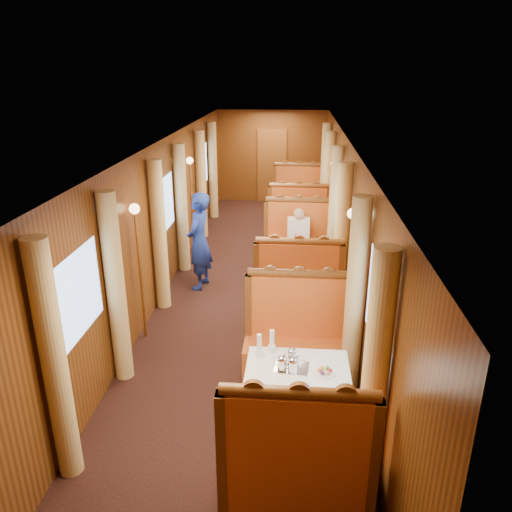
# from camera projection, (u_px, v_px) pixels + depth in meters

# --- Properties ---
(floor) EXTENTS (3.00, 12.00, 0.01)m
(floor) POSITION_uv_depth(u_px,v_px,m) (254.00, 288.00, 8.65)
(floor) COLOR black
(floor) RESTS_ON ground
(ceiling) EXTENTS (3.00, 12.00, 0.01)m
(ceiling) POSITION_uv_depth(u_px,v_px,m) (253.00, 142.00, 7.76)
(ceiling) COLOR silver
(ceiling) RESTS_ON wall_left
(wall_far) EXTENTS (3.00, 0.01, 2.50)m
(wall_far) POSITION_uv_depth(u_px,v_px,m) (272.00, 157.00, 13.79)
(wall_far) COLOR brown
(wall_far) RESTS_ON floor
(wall_left) EXTENTS (0.01, 12.00, 2.50)m
(wall_left) POSITION_uv_depth(u_px,v_px,m) (164.00, 217.00, 8.32)
(wall_left) COLOR brown
(wall_left) RESTS_ON floor
(wall_right) EXTENTS (0.01, 12.00, 2.50)m
(wall_right) POSITION_uv_depth(u_px,v_px,m) (345.00, 221.00, 8.09)
(wall_right) COLOR brown
(wall_right) RESTS_ON floor
(doorway_far) EXTENTS (0.80, 0.04, 2.00)m
(doorway_far) POSITION_uv_depth(u_px,v_px,m) (272.00, 166.00, 13.85)
(doorway_far) COLOR brown
(doorway_far) RESTS_ON floor
(table_near) EXTENTS (1.05, 0.72, 0.75)m
(table_near) POSITION_uv_depth(u_px,v_px,m) (297.00, 398.00, 5.21)
(table_near) COLOR white
(table_near) RESTS_ON floor
(banquette_near_fwd) EXTENTS (1.30, 0.55, 1.34)m
(banquette_near_fwd) POSITION_uv_depth(u_px,v_px,m) (296.00, 467.00, 4.24)
(banquette_near_fwd) COLOR #BB3614
(banquette_near_fwd) RESTS_ON floor
(banquette_near_aft) EXTENTS (1.30, 0.55, 1.34)m
(banquette_near_aft) POSITION_uv_depth(u_px,v_px,m) (297.00, 343.00, 6.13)
(banquette_near_aft) COLOR #BB3614
(banquette_near_aft) RESTS_ON floor
(table_mid) EXTENTS (1.05, 0.72, 0.75)m
(table_mid) POSITION_uv_depth(u_px,v_px,m) (298.00, 270.00, 8.46)
(table_mid) COLOR white
(table_mid) RESTS_ON floor
(banquette_mid_fwd) EXTENTS (1.30, 0.55, 1.34)m
(banquette_mid_fwd) POSITION_uv_depth(u_px,v_px,m) (297.00, 292.00, 7.50)
(banquette_mid_fwd) COLOR #BB3614
(banquette_mid_fwd) RESTS_ON floor
(banquette_mid_aft) EXTENTS (1.30, 0.55, 1.34)m
(banquette_mid_aft) POSITION_uv_depth(u_px,v_px,m) (298.00, 247.00, 9.39)
(banquette_mid_aft) COLOR #BB3614
(banquette_mid_aft) RESTS_ON floor
(table_far) EXTENTS (1.05, 0.72, 0.75)m
(table_far) POSITION_uv_depth(u_px,v_px,m) (298.00, 213.00, 11.72)
(table_far) COLOR white
(table_far) RESTS_ON floor
(banquette_far_fwd) EXTENTS (1.30, 0.55, 1.34)m
(banquette_far_fwd) POSITION_uv_depth(u_px,v_px,m) (298.00, 223.00, 10.76)
(banquette_far_fwd) COLOR #BB3614
(banquette_far_fwd) RESTS_ON floor
(banquette_far_aft) EXTENTS (1.30, 0.55, 1.34)m
(banquette_far_aft) POSITION_uv_depth(u_px,v_px,m) (298.00, 200.00, 12.65)
(banquette_far_aft) COLOR #BB3614
(banquette_far_aft) RESTS_ON floor
(tea_tray) EXTENTS (0.37, 0.29, 0.01)m
(tea_tray) POSITION_uv_depth(u_px,v_px,m) (291.00, 367.00, 5.05)
(tea_tray) COLOR silver
(tea_tray) RESTS_ON table_near
(teapot_left) EXTENTS (0.18, 0.15, 0.13)m
(teapot_left) POSITION_uv_depth(u_px,v_px,m) (282.00, 365.00, 4.98)
(teapot_left) COLOR silver
(teapot_left) RESTS_ON tea_tray
(teapot_right) EXTENTS (0.19, 0.15, 0.14)m
(teapot_right) POSITION_uv_depth(u_px,v_px,m) (293.00, 367.00, 4.95)
(teapot_right) COLOR silver
(teapot_right) RESTS_ON tea_tray
(teapot_back) EXTENTS (0.15, 0.12, 0.12)m
(teapot_back) POSITION_uv_depth(u_px,v_px,m) (292.00, 357.00, 5.13)
(teapot_back) COLOR silver
(teapot_back) RESTS_ON tea_tray
(fruit_plate) EXTENTS (0.21, 0.21, 0.05)m
(fruit_plate) POSITION_uv_depth(u_px,v_px,m) (325.00, 372.00, 4.96)
(fruit_plate) COLOR white
(fruit_plate) RESTS_ON table_near
(cup_inboard) EXTENTS (0.08, 0.08, 0.26)m
(cup_inboard) POSITION_uv_depth(u_px,v_px,m) (259.00, 348.00, 5.21)
(cup_inboard) COLOR white
(cup_inboard) RESTS_ON table_near
(cup_outboard) EXTENTS (0.08, 0.08, 0.26)m
(cup_outboard) POSITION_uv_depth(u_px,v_px,m) (272.00, 343.00, 5.30)
(cup_outboard) COLOR white
(cup_outboard) RESTS_ON table_near
(rose_vase_mid) EXTENTS (0.06, 0.06, 0.36)m
(rose_vase_mid) POSITION_uv_depth(u_px,v_px,m) (296.00, 238.00, 8.29)
(rose_vase_mid) COLOR silver
(rose_vase_mid) RESTS_ON table_mid
(rose_vase_far) EXTENTS (0.06, 0.06, 0.36)m
(rose_vase_far) POSITION_uv_depth(u_px,v_px,m) (299.00, 190.00, 11.50)
(rose_vase_far) COLOR silver
(rose_vase_far) RESTS_ON table_far
(window_left_near) EXTENTS (0.01, 1.20, 0.90)m
(window_left_near) POSITION_uv_depth(u_px,v_px,m) (76.00, 297.00, 4.99)
(window_left_near) COLOR #84ADE0
(window_left_near) RESTS_ON wall_left
(curtain_left_near_a) EXTENTS (0.22, 0.22, 2.35)m
(curtain_left_near_a) POSITION_uv_depth(u_px,v_px,m) (55.00, 365.00, 4.35)
(curtain_left_near_a) COLOR #E3C174
(curtain_left_near_a) RESTS_ON floor
(curtain_left_near_b) EXTENTS (0.22, 0.22, 2.35)m
(curtain_left_near_b) POSITION_uv_depth(u_px,v_px,m) (116.00, 290.00, 5.81)
(curtain_left_near_b) COLOR #E3C174
(curtain_left_near_b) RESTS_ON floor
(window_right_near) EXTENTS (0.01, 1.20, 0.90)m
(window_right_near) POSITION_uv_depth(u_px,v_px,m) (377.00, 308.00, 4.77)
(window_right_near) COLOR #84ADE0
(window_right_near) RESTS_ON wall_right
(curtain_right_near_a) EXTENTS (0.22, 0.22, 2.35)m
(curtain_right_near_a) POSITION_uv_depth(u_px,v_px,m) (375.00, 380.00, 4.15)
(curtain_right_near_a) COLOR #E3C174
(curtain_right_near_a) RESTS_ON floor
(curtain_right_near_b) EXTENTS (0.22, 0.22, 2.35)m
(curtain_right_near_b) POSITION_uv_depth(u_px,v_px,m) (355.00, 298.00, 5.60)
(curtain_right_near_b) COLOR #E3C174
(curtain_right_near_b) RESTS_ON floor
(window_left_mid) EXTENTS (0.01, 1.20, 0.90)m
(window_left_mid) POSITION_uv_depth(u_px,v_px,m) (164.00, 205.00, 8.25)
(window_left_mid) COLOR #84ADE0
(window_left_mid) RESTS_ON wall_left
(curtain_left_mid_a) EXTENTS (0.22, 0.22, 2.35)m
(curtain_left_mid_a) POSITION_uv_depth(u_px,v_px,m) (159.00, 236.00, 7.61)
(curtain_left_mid_a) COLOR #E3C174
(curtain_left_mid_a) RESTS_ON floor
(curtain_left_mid_b) EXTENTS (0.22, 0.22, 2.35)m
(curtain_left_mid_b) POSITION_uv_depth(u_px,v_px,m) (182.00, 209.00, 9.06)
(curtain_left_mid_b) COLOR #E3C174
(curtain_left_mid_b) RESTS_ON floor
(window_right_mid) EXTENTS (0.01, 1.20, 0.90)m
(window_right_mid) POSITION_uv_depth(u_px,v_px,m) (345.00, 209.00, 8.02)
(window_right_mid) COLOR #84ADE0
(window_right_mid) RESTS_ON wall_right
(curtain_right_mid_a) EXTENTS (0.22, 0.22, 2.35)m
(curtain_right_mid_a) POSITION_uv_depth(u_px,v_px,m) (342.00, 241.00, 7.40)
(curtain_right_mid_a) COLOR #E3C174
(curtain_right_mid_a) RESTS_ON floor
(curtain_right_mid_b) EXTENTS (0.22, 0.22, 2.35)m
(curtain_right_mid_b) POSITION_uv_depth(u_px,v_px,m) (335.00, 212.00, 8.85)
(curtain_right_mid_b) COLOR #E3C174
(curtain_right_mid_b) RESTS_ON floor
(window_left_far) EXTENTS (0.01, 1.20, 0.90)m
(window_left_far) POSITION_uv_depth(u_px,v_px,m) (202.00, 166.00, 11.50)
(window_left_far) COLOR #84ADE0
(window_left_far) RESTS_ON wall_left
(curtain_left_far_a) EXTENTS (0.22, 0.22, 2.35)m
(curtain_left_far_a) POSITION_uv_depth(u_px,v_px,m) (201.00, 185.00, 10.87)
(curtain_left_far_a) COLOR #E3C174
(curtain_left_far_a) RESTS_ON floor
(curtain_left_far_b) EXTENTS (0.22, 0.22, 2.35)m
(curtain_left_far_b) POSITION_uv_depth(u_px,v_px,m) (213.00, 171.00, 12.32)
(curtain_left_far_b) COLOR #E3C174
(curtain_left_far_b) RESTS_ON floor
(window_right_far) EXTENTS (0.01, 1.20, 0.90)m
(window_right_far) POSITION_uv_depth(u_px,v_px,m) (332.00, 168.00, 11.28)
(window_right_far) COLOR #84ADE0
(window_right_far) RESTS_ON wall_right
(curtain_right_far_a) EXTENTS (0.22, 0.22, 2.35)m
(curtain_right_far_a) POSITION_uv_depth(u_px,v_px,m) (329.00, 187.00, 10.66)
(curtain_right_far_a) COLOR #E3C174
(curtain_right_far_a) RESTS_ON floor
(curtain_right_far_b) EXTENTS (0.22, 0.22, 2.35)m
(curtain_right_far_b) POSITION_uv_depth(u_px,v_px,m) (325.00, 173.00, 12.11)
(curtain_right_far_b) COLOR #E3C174
(curtain_right_far_b) RESTS_ON floor
(sconce_left_fore) EXTENTS (0.14, 0.14, 1.95)m
(sconce_left_fore) POSITION_uv_depth(u_px,v_px,m) (138.00, 245.00, 6.63)
(sconce_left_fore) COLOR #BF8C3F
(sconce_left_fore) RESTS_ON floor
(sconce_right_fore) EXTENTS (0.14, 0.14, 1.95)m
(sconce_right_fore) POSITION_uv_depth(u_px,v_px,m) (350.00, 251.00, 6.42)
(sconce_right_fore) COLOR #BF8C3F
(sconce_right_fore) RESTS_ON floor
(sconce_left_aft) EXTENTS (0.14, 0.14, 1.95)m
(sconce_left_aft) POSITION_uv_depth(u_px,v_px,m) (191.00, 186.00, 9.89)
(sconce_left_aft) COLOR #BF8C3F
(sconce_left_aft) RESTS_ON floor
(sconce_right_aft) EXTENTS (0.14, 0.14, 1.95)m
(sconce_right_aft) POSITION_uv_depth(u_px,v_px,m) (333.00, 188.00, 9.68)
(sconce_right_aft) COLOR #BF8C3F
(sconce_right_aft) RESTS_ON floor
(steward) EXTENTS (0.49, 0.66, 1.68)m
(steward) POSITION_uv_depth(u_px,v_px,m) (199.00, 241.00, 8.42)
(steward) COLOR navy
(steward) RESTS_ON floor
(passenger) EXTENTS (0.40, 0.44, 0.76)m
(passenger) POSITION_uv_depth(u_px,v_px,m) (298.00, 234.00, 9.09)
(passenger) COLOR beige
(passenger) RESTS_ON banquette_mid_aft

